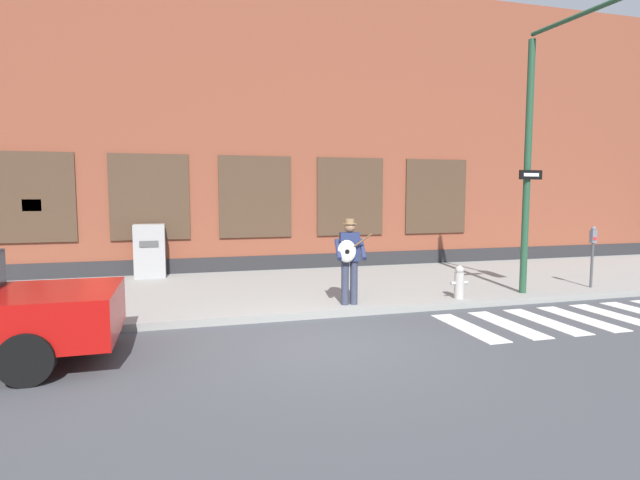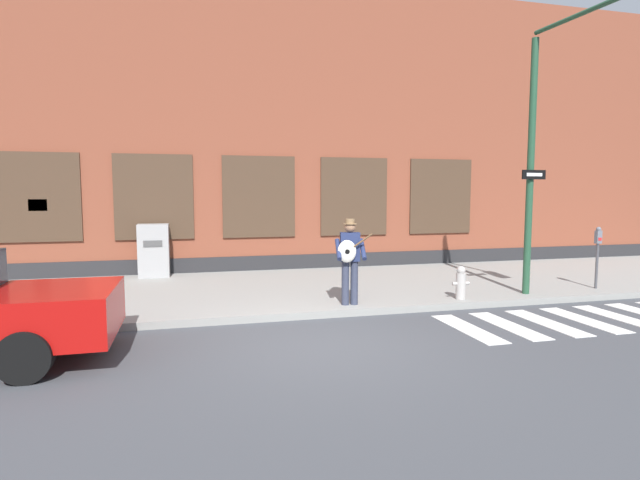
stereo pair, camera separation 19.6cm
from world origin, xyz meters
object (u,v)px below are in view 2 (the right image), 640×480
busker (350,256)px  parking_meter (598,248)px  fire_hydrant (461,283)px  utility_box (154,250)px  traffic_light (577,105)px

busker → parking_meter: (6.07, 0.21, -0.03)m
busker → fire_hydrant: bearing=-1.4°
busker → utility_box: (-3.98, 4.48, -0.27)m
traffic_light → utility_box: bearing=145.7°
traffic_light → parking_meter: 3.73m
traffic_light → fire_hydrant: 4.09m
utility_box → fire_hydrant: 7.85m
traffic_light → fire_hydrant: bearing=149.9°
busker → fire_hydrant: busker is taller
parking_meter → fire_hydrant: bearing=-175.8°
traffic_light → busker: bearing=165.5°
parking_meter → utility_box: size_ratio=1.03×
utility_box → fire_hydrant: size_ratio=1.99×
busker → parking_meter: 6.08m
traffic_light → utility_box: (-8.16, 5.56, -3.19)m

